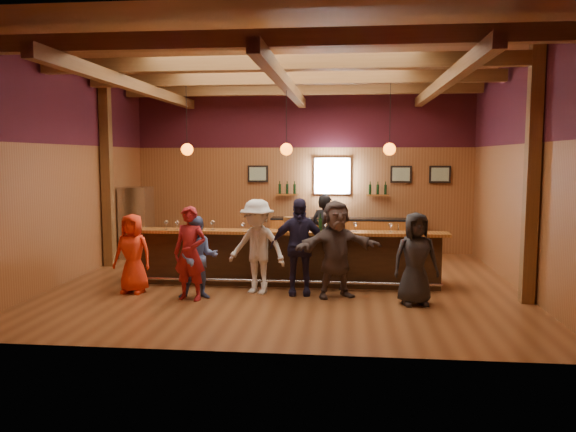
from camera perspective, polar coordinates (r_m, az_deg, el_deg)
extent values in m
plane|color=brown|center=(11.38, -0.16, -6.94)|extent=(9.00, 9.00, 0.00)
cube|color=brown|center=(15.07, 1.48, 4.87)|extent=(9.00, 0.04, 4.50)
cube|color=brown|center=(7.13, -3.62, 3.60)|extent=(9.00, 0.04, 4.50)
cube|color=brown|center=(12.41, -21.35, 4.22)|extent=(0.04, 8.00, 4.50)
cube|color=brown|center=(11.51, 22.76, 4.06)|extent=(0.04, 8.00, 4.50)
cube|color=brown|center=(11.26, -0.17, 15.99)|extent=(9.00, 8.00, 0.04)
cube|color=#3D1019|center=(15.09, 1.48, 10.19)|extent=(9.00, 0.01, 1.70)
cube|color=#3D1019|center=(12.45, -21.52, 10.67)|extent=(0.01, 8.00, 1.70)
cube|color=#3D1019|center=(11.56, 22.95, 11.01)|extent=(0.01, 8.00, 1.70)
cube|color=#583719|center=(13.70, -17.91, 4.47)|extent=(0.22, 0.22, 4.50)
cube|color=#583719|center=(10.51, 23.54, 3.88)|extent=(0.22, 0.22, 4.50)
cube|color=#583719|center=(8.28, -2.50, 17.51)|extent=(8.80, 0.20, 0.25)
cube|color=#583719|center=(10.23, -0.79, 15.30)|extent=(8.80, 0.20, 0.25)
cube|color=#583719|center=(12.20, 0.35, 13.79)|extent=(8.80, 0.20, 0.25)
cube|color=#583719|center=(14.17, 1.17, 12.70)|extent=(8.80, 0.20, 0.25)
cube|color=#583719|center=(11.88, -15.08, 12.58)|extent=(0.18, 7.80, 0.22)
cube|color=#583719|center=(11.18, -0.17, 13.21)|extent=(0.18, 7.80, 0.22)
cube|color=#583719|center=(11.26, 15.61, 12.94)|extent=(0.18, 7.80, 0.22)
cube|color=black|center=(11.27, -0.16, -4.33)|extent=(6.00, 0.60, 1.05)
cube|color=#914C1A|center=(11.01, -0.26, -1.66)|extent=(6.30, 0.50, 0.06)
cube|color=black|center=(11.58, 0.04, -2.05)|extent=(6.00, 0.48, 0.05)
cube|color=black|center=(11.66, 0.04, -4.36)|extent=(6.00, 0.48, 0.90)
cube|color=silver|center=(11.55, 9.96, -2.39)|extent=(0.45, 0.40, 0.14)
cube|color=silver|center=(11.60, 12.43, -2.40)|extent=(0.45, 0.40, 0.14)
cylinder|color=silver|center=(10.94, -0.40, -6.66)|extent=(6.00, 0.06, 0.06)
cube|color=#914C1A|center=(14.89, 5.98, -2.13)|extent=(4.00, 0.50, 0.90)
cube|color=black|center=(14.83, 6.00, -0.31)|extent=(4.00, 0.52, 0.05)
cube|color=silver|center=(14.99, 4.52, 4.08)|extent=(0.95, 0.08, 0.95)
cube|color=white|center=(14.94, 4.51, 4.08)|extent=(0.78, 0.01, 0.78)
cube|color=black|center=(15.16, -3.08, 4.30)|extent=(0.55, 0.04, 0.45)
cube|color=silver|center=(15.14, -3.10, 4.30)|extent=(0.45, 0.01, 0.35)
cube|color=black|center=(15.04, 11.41, 4.18)|extent=(0.55, 0.04, 0.45)
cube|color=silver|center=(15.01, 11.42, 4.18)|extent=(0.45, 0.01, 0.35)
cube|color=black|center=(15.16, 15.18, 4.10)|extent=(0.55, 0.04, 0.45)
cube|color=silver|center=(15.14, 15.20, 4.10)|extent=(0.45, 0.01, 0.35)
cube|color=#914C1A|center=(15.02, -0.09, 2.20)|extent=(0.60, 0.18, 0.04)
cylinder|color=black|center=(15.04, -0.85, 2.77)|extent=(0.07, 0.07, 0.26)
cylinder|color=black|center=(15.01, -0.09, 2.77)|extent=(0.07, 0.07, 0.26)
cylinder|color=black|center=(14.99, 0.67, 2.76)|extent=(0.07, 0.07, 0.26)
cube|color=#914C1A|center=(14.96, 9.10, 2.10)|extent=(0.60, 0.18, 0.04)
cylinder|color=black|center=(14.94, 8.34, 2.69)|extent=(0.07, 0.07, 0.26)
cylinder|color=black|center=(14.95, 9.11, 2.68)|extent=(0.07, 0.07, 0.26)
cylinder|color=black|center=(14.96, 9.87, 2.67)|extent=(0.07, 0.07, 0.26)
cylinder|color=black|center=(11.50, -10.27, 9.78)|extent=(0.01, 0.01, 1.25)
sphere|color=#FF630C|center=(11.48, -10.21, 6.67)|extent=(0.24, 0.24, 0.24)
cylinder|color=black|center=(11.12, -0.16, 10.01)|extent=(0.01, 0.01, 1.25)
sphere|color=#FF630C|center=(11.09, -0.16, 6.79)|extent=(0.24, 0.24, 0.24)
cylinder|color=black|center=(11.08, 10.33, 9.93)|extent=(0.01, 0.01, 1.25)
sphere|color=#FF630C|center=(11.06, 10.27, 6.70)|extent=(0.24, 0.24, 0.24)
cube|color=silver|center=(14.71, -15.12, -0.64)|extent=(0.70, 0.70, 1.80)
imported|color=red|center=(10.95, -15.50, -3.68)|extent=(0.77, 0.53, 1.49)
imported|color=maroon|center=(10.17, -9.93, -3.75)|extent=(0.68, 0.52, 1.68)
imported|color=#536BA7|center=(10.24, -9.13, -4.18)|extent=(0.81, 0.68, 1.50)
imported|color=silver|center=(10.49, -3.14, -3.13)|extent=(1.29, 0.98, 1.77)
imported|color=#201D3A|center=(10.39, 1.08, -3.12)|extent=(1.09, 0.53, 1.80)
imported|color=#514340|center=(10.22, 4.90, -3.36)|extent=(1.72, 1.12, 1.77)
imported|color=black|center=(9.93, 12.84, -4.26)|extent=(0.87, 0.64, 1.61)
imported|color=black|center=(12.48, 3.74, -1.75)|extent=(0.74, 0.63, 1.73)
cylinder|color=brown|center=(11.06, 0.16, -0.77)|extent=(0.24, 0.24, 0.26)
cylinder|color=black|center=(11.06, 3.30, -0.83)|extent=(0.07, 0.07, 0.25)
cylinder|color=black|center=(11.04, 3.31, 0.02)|extent=(0.02, 0.02, 0.09)
cylinder|color=black|center=(11.07, 4.55, -0.75)|extent=(0.08, 0.08, 0.28)
cylinder|color=black|center=(11.05, 4.56, 0.23)|extent=(0.03, 0.03, 0.10)
cylinder|color=silver|center=(11.46, -12.26, -1.32)|extent=(0.07, 0.07, 0.01)
cylinder|color=silver|center=(11.46, -12.27, -1.04)|extent=(0.01, 0.01, 0.10)
sphere|color=silver|center=(11.45, -12.28, -0.63)|extent=(0.08, 0.08, 0.08)
cylinder|color=silver|center=(11.39, -11.17, -1.34)|extent=(0.07, 0.07, 0.01)
cylinder|color=silver|center=(11.38, -11.18, -1.07)|extent=(0.01, 0.01, 0.10)
sphere|color=silver|center=(11.37, -11.19, -0.66)|extent=(0.08, 0.08, 0.08)
cylinder|color=silver|center=(11.23, -7.64, -1.38)|extent=(0.08, 0.08, 0.01)
cylinder|color=silver|center=(11.22, -7.65, -1.09)|extent=(0.01, 0.01, 0.11)
sphere|color=silver|center=(11.21, -7.65, -0.64)|extent=(0.09, 0.09, 0.09)
cylinder|color=silver|center=(11.04, -4.56, -1.48)|extent=(0.06, 0.06, 0.01)
cylinder|color=silver|center=(11.03, -4.56, -1.23)|extent=(0.01, 0.01, 0.09)
sphere|color=silver|center=(11.02, -4.56, -0.85)|extent=(0.07, 0.07, 0.07)
cylinder|color=silver|center=(11.14, -3.16, -1.40)|extent=(0.07, 0.07, 0.01)
cylinder|color=silver|center=(11.13, -3.17, -1.12)|extent=(0.01, 0.01, 0.10)
sphere|color=silver|center=(11.12, -3.17, -0.69)|extent=(0.08, 0.08, 0.08)
cylinder|color=silver|center=(10.93, 3.83, -1.55)|extent=(0.07, 0.07, 0.01)
cylinder|color=silver|center=(10.92, 3.83, -1.28)|extent=(0.01, 0.01, 0.10)
sphere|color=silver|center=(10.91, 3.84, -0.86)|extent=(0.08, 0.08, 0.08)
cylinder|color=silver|center=(10.95, 6.83, -1.56)|extent=(0.07, 0.07, 0.01)
cylinder|color=silver|center=(10.94, 6.84, -1.27)|extent=(0.01, 0.01, 0.10)
sphere|color=silver|center=(10.93, 6.84, -0.82)|extent=(0.08, 0.08, 0.08)
cylinder|color=silver|center=(11.00, 10.36, -1.58)|extent=(0.07, 0.07, 0.01)
cylinder|color=silver|center=(11.00, 10.36, -1.31)|extent=(0.01, 0.01, 0.10)
sphere|color=silver|center=(10.99, 10.37, -0.89)|extent=(0.08, 0.08, 0.08)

